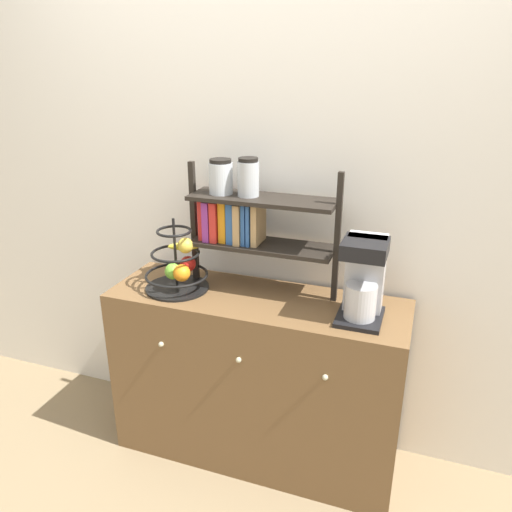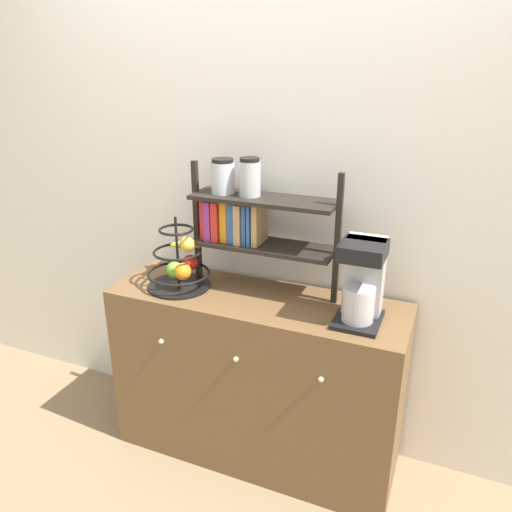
{
  "view_description": "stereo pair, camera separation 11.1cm",
  "coord_description": "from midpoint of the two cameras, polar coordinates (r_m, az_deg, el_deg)",
  "views": [
    {
      "loc": [
        0.66,
        -1.64,
        1.8
      ],
      "look_at": [
        -0.0,
        0.21,
        1.03
      ],
      "focal_mm": 35.0,
      "sensor_mm": 36.0,
      "label": 1
    },
    {
      "loc": [
        0.76,
        -1.6,
        1.8
      ],
      "look_at": [
        -0.0,
        0.21,
        1.03
      ],
      "focal_mm": 35.0,
      "sensor_mm": 36.0,
      "label": 2
    }
  ],
  "objects": [
    {
      "name": "ground_plane",
      "position": [
        2.52,
        -3.13,
        -24.23
      ],
      "size": [
        12.0,
        12.0,
        0.0
      ],
      "primitive_type": "plane",
      "color": "#847051"
    },
    {
      "name": "wall_back",
      "position": [
        2.26,
        0.83,
        8.58
      ],
      "size": [
        7.0,
        0.05,
        2.6
      ],
      "primitive_type": "cube",
      "color": "silver",
      "rests_on": "ground_plane"
    },
    {
      "name": "sideboard",
      "position": [
        2.4,
        -1.33,
        -13.8
      ],
      "size": [
        1.32,
        0.44,
        0.84
      ],
      "color": "brown",
      "rests_on": "ground_plane"
    },
    {
      "name": "coffee_maker",
      "position": [
        1.99,
        10.63,
        -2.56
      ],
      "size": [
        0.18,
        0.22,
        0.34
      ],
      "color": "black",
      "rests_on": "sideboard"
    },
    {
      "name": "fruit_stand",
      "position": [
        2.26,
        -10.23,
        -1.21
      ],
      "size": [
        0.29,
        0.29,
        0.33
      ],
      "color": "black",
      "rests_on": "sideboard"
    },
    {
      "name": "shelf_hutch",
      "position": [
        2.17,
        -2.97,
        4.94
      ],
      "size": [
        0.68,
        0.2,
        0.59
      ],
      "color": "black",
      "rests_on": "sideboard"
    }
  ]
}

